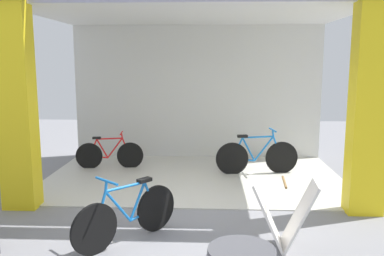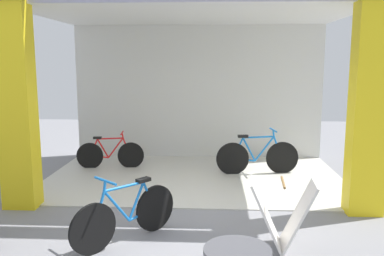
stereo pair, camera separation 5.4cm
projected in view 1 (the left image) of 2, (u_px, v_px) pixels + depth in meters
The scene contains 6 objects.
ground_plane at pixel (189, 209), 6.35m from camera, with size 19.68×19.68×0.00m, color gray.
shop_facade at pixel (194, 70), 7.80m from camera, with size 6.04×3.92×3.98m.
bicycle_inside_0 at pixel (109, 154), 8.75m from camera, with size 1.44×0.40×0.80m.
bicycle_inside_1 at pixel (257, 156), 8.31m from camera, with size 1.70×0.47×0.94m.
bicycle_parked_0 at pixel (128, 215), 5.17m from camera, with size 1.09×1.24×0.89m.
sandwich_board_sign at pixel (283, 215), 4.97m from camera, with size 0.83×0.54×0.87m.
Camera 1 is at (0.31, -6.06, 2.28)m, focal length 37.91 mm.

